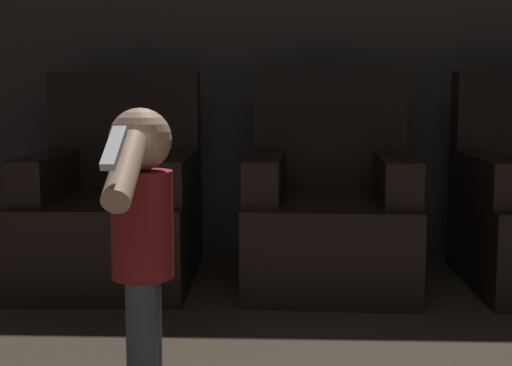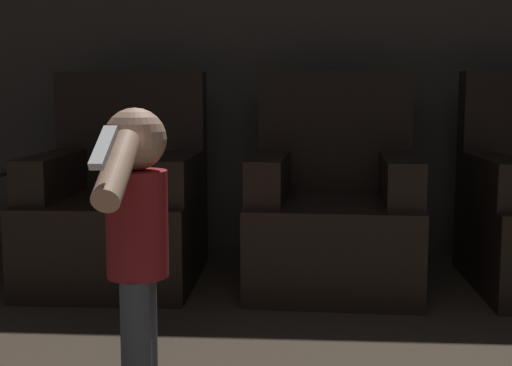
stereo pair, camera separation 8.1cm
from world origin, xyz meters
TOP-DOWN VIEW (x-y plane):
  - wall_back at (0.00, 4.50)m, footprint 8.40×0.05m
  - armchair_left at (-0.90, 3.75)m, footprint 0.78×0.88m
  - armchair_middle at (0.13, 3.75)m, footprint 0.80×0.90m
  - person_toddler at (-0.52, 2.48)m, footprint 0.19×0.59m

SIDE VIEW (x-z plane):
  - armchair_left at x=-0.90m, z-range -0.17..0.84m
  - armchair_middle at x=0.13m, z-range -0.17..0.84m
  - person_toddler at x=-0.52m, z-range 0.08..0.94m
  - wall_back at x=0.00m, z-range 0.00..2.60m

